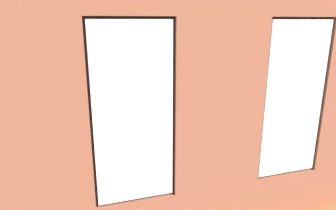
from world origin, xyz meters
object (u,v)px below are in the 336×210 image
at_px(media_console, 16,146).
at_px(potted_plant_near_tv, 39,146).
at_px(potted_plant_between_couches, 238,155).
at_px(tv_flatscreen, 12,114).
at_px(couch_left, 267,127).
at_px(coffee_table, 171,132).
at_px(potted_plant_mid_room_small, 183,118).
at_px(remote_gray, 184,125).
at_px(couch_by_window, 154,189).
at_px(table_plant_small, 171,125).
at_px(cup_ceramic, 177,129).
at_px(potted_plant_by_left_couch, 225,110).
at_px(potted_plant_corner_near_left, 225,90).
at_px(potted_plant_foreground_right, 38,108).
at_px(candle_jar, 163,127).
at_px(papasan_chair, 113,111).

relative_size(media_console, potted_plant_near_tv, 0.94).
bearing_deg(potted_plant_between_couches, tv_flatscreen, -33.76).
distance_m(couch_left, potted_plant_between_couches, 2.59).
distance_m(coffee_table, tv_flatscreen, 3.30).
bearing_deg(potted_plant_mid_room_small, remote_gray, 70.16).
bearing_deg(tv_flatscreen, couch_by_window, 131.94).
bearing_deg(remote_gray, table_plant_small, 149.05).
xyz_separation_m(cup_ceramic, potted_plant_between_couches, (-0.40, 1.86, 0.17)).
xyz_separation_m(couch_by_window, tv_flatscreen, (2.27, -2.52, 0.65)).
bearing_deg(coffee_table, potted_plant_near_tv, 11.29).
bearing_deg(potted_plant_by_left_couch, couch_left, 106.48).
height_order(couch_by_window, potted_plant_corner_near_left, potted_plant_corner_near_left).
height_order(tv_flatscreen, potted_plant_mid_room_small, tv_flatscreen).
bearing_deg(potted_plant_corner_near_left, potted_plant_between_couches, 64.52).
bearing_deg(potted_plant_corner_near_left, media_console, 16.82).
height_order(table_plant_small, potted_plant_foreground_right, potted_plant_foreground_right).
xyz_separation_m(coffee_table, remote_gray, (-0.36, -0.15, 0.06)).
distance_m(couch_by_window, potted_plant_corner_near_left, 5.47).
relative_size(coffee_table, tv_flatscreen, 1.13).
bearing_deg(potted_plant_by_left_couch, potted_plant_foreground_right, -11.75).
bearing_deg(potted_plant_foreground_right, cup_ceramic, 142.90).
height_order(coffee_table, remote_gray, remote_gray).
height_order(candle_jar, potted_plant_corner_near_left, potted_plant_corner_near_left).
bearing_deg(remote_gray, potted_plant_mid_room_small, 16.16).
bearing_deg(candle_jar, potted_plant_mid_room_small, -130.54).
height_order(papasan_chair, potted_plant_corner_near_left, potted_plant_corner_near_left).
bearing_deg(potted_plant_near_tv, cup_ceramic, -171.77).
height_order(couch_left, cup_ceramic, couch_left).
distance_m(cup_ceramic, media_console, 3.37).
height_order(couch_left, papasan_chair, couch_left).
bearing_deg(coffee_table, candle_jar, -33.76).
distance_m(cup_ceramic, potted_plant_near_tv, 2.79).
height_order(potted_plant_corner_near_left, potted_plant_mid_room_small, potted_plant_corner_near_left).
relative_size(potted_plant_mid_room_small, potted_plant_between_couches, 0.42).
xyz_separation_m(remote_gray, potted_plant_near_tv, (3.02, 0.68, 0.17)).
bearing_deg(remote_gray, candle_jar, 130.78).
relative_size(couch_by_window, tv_flatscreen, 1.69).
xyz_separation_m(candle_jar, potted_plant_between_couches, (-0.66, 2.10, 0.16)).
xyz_separation_m(table_plant_small, potted_plant_mid_room_small, (-0.72, -1.14, -0.28)).
xyz_separation_m(couch_by_window, potted_plant_between_couches, (-1.43, -0.05, 0.34)).
bearing_deg(potted_plant_corner_near_left, coffee_table, 41.43).
distance_m(potted_plant_foreground_right, potted_plant_mid_room_small, 3.77).
relative_size(couch_left, media_console, 1.63).
height_order(cup_ceramic, remote_gray, cup_ceramic).
height_order(couch_left, potted_plant_mid_room_small, couch_left).
bearing_deg(potted_plant_corner_near_left, potted_plant_foreground_right, 0.62).
bearing_deg(couch_left, potted_plant_corner_near_left, 177.38).
height_order(couch_by_window, table_plant_small, couch_by_window).
distance_m(potted_plant_corner_near_left, potted_plant_near_tv, 5.83).
relative_size(coffee_table, table_plant_small, 5.97).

